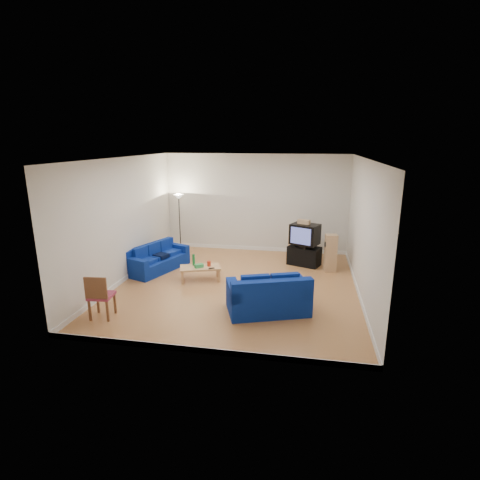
% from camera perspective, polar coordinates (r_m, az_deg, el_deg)
% --- Properties ---
extents(room, '(6.01, 6.51, 3.21)m').
position_cam_1_polar(room, '(9.23, -0.45, 2.03)').
color(room, brown).
rests_on(room, ground).
extents(sofa_three_seat, '(1.42, 2.05, 0.73)m').
position_cam_1_polar(sofa_three_seat, '(11.00, -12.58, -3.08)').
color(sofa_three_seat, navy).
rests_on(sofa_three_seat, ground).
extents(sofa_loveseat, '(1.93, 1.47, 0.85)m').
position_cam_1_polar(sofa_loveseat, '(8.15, 4.36, -8.86)').
color(sofa_loveseat, navy).
rests_on(sofa_loveseat, ground).
extents(coffee_table, '(1.16, 0.84, 0.38)m').
position_cam_1_polar(coffee_table, '(9.97, -6.07, -4.34)').
color(coffee_table, tan).
rests_on(coffee_table, ground).
extents(bottle, '(0.07, 0.07, 0.30)m').
position_cam_1_polar(bottle, '(10.02, -7.07, -3.03)').
color(bottle, '#197233').
rests_on(bottle, coffee_table).
extents(tissue_box, '(0.25, 0.24, 0.09)m').
position_cam_1_polar(tissue_box, '(9.88, -6.28, -3.93)').
color(tissue_box, green).
rests_on(tissue_box, coffee_table).
extents(red_canister, '(0.14, 0.14, 0.14)m').
position_cam_1_polar(red_canister, '(9.95, -4.76, -3.59)').
color(red_canister, red).
rests_on(red_canister, coffee_table).
extents(remote, '(0.16, 0.12, 0.02)m').
position_cam_1_polar(remote, '(9.77, -4.37, -4.32)').
color(remote, black).
rests_on(remote, coffee_table).
extents(tv_stand, '(1.04, 0.81, 0.56)m').
position_cam_1_polar(tv_stand, '(11.30, 9.75, -2.38)').
color(tv_stand, black).
rests_on(tv_stand, ground).
extents(av_receiver, '(0.55, 0.55, 0.10)m').
position_cam_1_polar(av_receiver, '(11.17, 9.73, -0.82)').
color(av_receiver, black).
rests_on(av_receiver, tv_stand).
extents(television, '(0.93, 0.83, 0.60)m').
position_cam_1_polar(television, '(11.07, 9.86, 0.89)').
color(television, black).
rests_on(television, av_receiver).
extents(centre_speaker, '(0.38, 0.27, 0.13)m').
position_cam_1_polar(centre_speaker, '(11.02, 9.70, 2.75)').
color(centre_speaker, tan).
rests_on(centre_speaker, television).
extents(speaker_left, '(0.39, 0.40, 1.06)m').
position_cam_1_polar(speaker_left, '(11.95, 8.29, -0.13)').
color(speaker_left, tan).
rests_on(speaker_left, ground).
extents(speaker_right, '(0.37, 0.30, 1.08)m').
position_cam_1_polar(speaker_right, '(10.81, 13.63, -1.96)').
color(speaker_right, tan).
rests_on(speaker_right, ground).
extents(floor_lamp, '(0.33, 0.33, 1.91)m').
position_cam_1_polar(floor_lamp, '(12.42, -9.29, 5.36)').
color(floor_lamp, black).
rests_on(floor_lamp, ground).
extents(dining_chair, '(0.50, 0.50, 0.96)m').
position_cam_1_polar(dining_chair, '(8.30, -20.61, -7.79)').
color(dining_chair, brown).
rests_on(dining_chair, ground).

